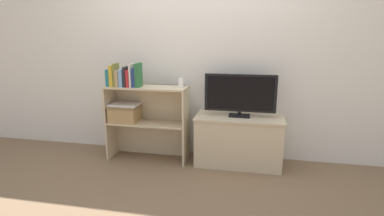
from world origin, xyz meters
name	(u,v)px	position (x,y,z in m)	size (l,w,h in m)	color
ground_plane	(189,167)	(0.00, 0.00, 0.00)	(16.00, 16.00, 0.00)	brown
wall_back	(197,51)	(0.00, 0.45, 1.20)	(10.00, 0.05, 2.40)	silver
tv_stand	(238,140)	(0.50, 0.21, 0.27)	(0.93, 0.44, 0.54)	#CCB793
tv	(240,94)	(0.50, 0.21, 0.78)	(0.74, 0.14, 0.45)	black
bookshelf_lower_tier	(150,134)	(-0.51, 0.21, 0.28)	(0.90, 0.31, 0.43)	#CCB793
bookshelf_upper_tier	(149,98)	(-0.51, 0.21, 0.69)	(0.90, 0.31, 0.40)	#CCB793
book_teal	(110,78)	(-0.90, 0.10, 0.93)	(0.04, 0.13, 0.18)	#1E7075
book_mustard	(113,76)	(-0.86, 0.10, 0.95)	(0.04, 0.14, 0.23)	gold
book_olive	(116,75)	(-0.83, 0.10, 0.96)	(0.02, 0.13, 0.25)	olive
book_tan	(119,78)	(-0.79, 0.10, 0.92)	(0.03, 0.15, 0.18)	tan
book_skyblue	(123,78)	(-0.75, 0.10, 0.93)	(0.04, 0.16, 0.18)	#709ECC
book_charcoal	(126,77)	(-0.71, 0.10, 0.94)	(0.03, 0.14, 0.21)	#232328
book_crimson	(130,78)	(-0.67, 0.10, 0.93)	(0.03, 0.15, 0.18)	#B22328
book_ivory	(132,75)	(-0.64, 0.10, 0.96)	(0.02, 0.15, 0.25)	silver
book_navy	(135,78)	(-0.61, 0.10, 0.93)	(0.04, 0.13, 0.20)	navy
book_forest	(138,75)	(-0.57, 0.10, 0.96)	(0.04, 0.14, 0.25)	#286638
baby_monitor	(181,83)	(-0.12, 0.15, 0.89)	(0.05, 0.04, 0.13)	white
storage_basket_left	(125,112)	(-0.76, 0.14, 0.53)	(0.31, 0.27, 0.18)	tan
laptop	(125,104)	(-0.76, 0.14, 0.63)	(0.32, 0.21, 0.02)	white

